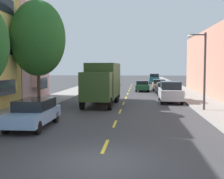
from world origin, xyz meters
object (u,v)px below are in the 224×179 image
object	(u,v)px
parked_suv_teal	(154,78)
parked_wagon_sky	(34,112)
delivery_box_truck	(102,81)
moving_forest_sedan	(142,86)
street_tree_second	(38,38)
parked_wagon_champagne	(159,84)
parked_suv_silver	(170,92)
parked_sedan_black	(164,88)
street_lamp	(202,64)
parked_wagon_burgundy	(107,81)

from	to	relation	value
parked_suv_teal	parked_wagon_sky	xyz separation A→B (m)	(-8.66, -45.67, -0.18)
parked_suv_teal	delivery_box_truck	bearing A→B (deg)	-99.91
parked_wagon_sky	moving_forest_sedan	size ratio (longest dim) A/B	1.05
street_tree_second	parked_wagon_champagne	distance (m)	23.83
street_tree_second	parked_wagon_sky	world-z (taller)	street_tree_second
parked_wagon_champagne	parked_suv_silver	distance (m)	15.53
parked_wagon_sky	moving_forest_sedan	distance (m)	26.13
street_tree_second	parked_suv_silver	size ratio (longest dim) A/B	1.71
parked_wagon_sky	street_tree_second	bearing A→B (deg)	106.35
parked_suv_teal	parked_suv_silver	xyz separation A→B (m)	(-0.14, -33.16, 0.00)
delivery_box_truck	moving_forest_sedan	distance (m)	15.49
parked_wagon_sky	delivery_box_truck	bearing A→B (deg)	76.51
street_tree_second	parked_wagon_champagne	size ratio (longest dim) A/B	1.73
parked_wagon_champagne	moving_forest_sedan	bearing A→B (deg)	-132.52
street_tree_second	parked_suv_teal	distance (m)	40.19
parked_suv_teal	parked_sedan_black	xyz separation A→B (m)	(-0.06, -25.05, -0.24)
street_tree_second	parked_wagon_sky	size ratio (longest dim) A/B	1.75
street_tree_second	delivery_box_truck	size ratio (longest dim) A/B	1.02
parked_wagon_sky	parked_wagon_champagne	bearing A→B (deg)	73.15
street_tree_second	parked_wagon_sky	xyz separation A→B (m)	(2.12, -7.21, -4.65)
parked_suv_teal	street_tree_second	bearing A→B (deg)	-105.65
parked_suv_teal	parked_wagon_sky	world-z (taller)	parked_suv_teal
street_tree_second	parked_sedan_black	bearing A→B (deg)	51.38
parked_suv_silver	moving_forest_sedan	xyz separation A→B (m)	(-2.43, 12.91, -0.24)
delivery_box_truck	parked_wagon_sky	xyz separation A→B (m)	(-2.49, -10.39, -1.20)
parked_suv_teal	street_lamp	bearing A→B (deg)	-87.72
street_tree_second	moving_forest_sedan	size ratio (longest dim) A/B	1.83
parked_suv_silver	moving_forest_sedan	size ratio (longest dim) A/B	1.07
street_tree_second	parked_wagon_burgundy	xyz separation A→B (m)	(1.96, 31.69, -4.65)
parked_wagon_champagne	parked_suv_silver	world-z (taller)	parked_suv_silver
parked_wagon_sky	parked_suv_silver	size ratio (longest dim) A/B	0.98
street_lamp	parked_sedan_black	size ratio (longest dim) A/B	1.23
street_lamp	street_tree_second	bearing A→B (deg)	177.94
parked_suv_teal	parked_wagon_sky	bearing A→B (deg)	-100.74
parked_sedan_black	parked_suv_silver	bearing A→B (deg)	-90.57
delivery_box_truck	parked_wagon_sky	world-z (taller)	delivery_box_truck
delivery_box_truck	parked_suv_silver	size ratio (longest dim) A/B	1.68
parked_suv_teal	parked_suv_silver	distance (m)	33.16
parked_suv_teal	parked_sedan_black	bearing A→B (deg)	-90.14
parked_sedan_black	parked_wagon_sky	size ratio (longest dim) A/B	0.96
parked_suv_teal	parked_wagon_burgundy	distance (m)	11.11
street_tree_second	parked_suv_silver	distance (m)	12.69
delivery_box_truck	parked_sedan_black	world-z (taller)	delivery_box_truck
delivery_box_truck	parked_suv_teal	world-z (taller)	delivery_box_truck
street_tree_second	parked_sedan_black	xyz separation A→B (m)	(10.71, 13.41, -4.71)
parked_sedan_black	parked_wagon_sky	world-z (taller)	parked_wagon_sky
street_lamp	parked_suv_teal	distance (m)	39.01
street_lamp	parked_sedan_black	distance (m)	14.20
parked_wagon_sky	moving_forest_sedan	world-z (taller)	parked_wagon_sky
street_tree_second	parked_sedan_black	size ratio (longest dim) A/B	1.82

